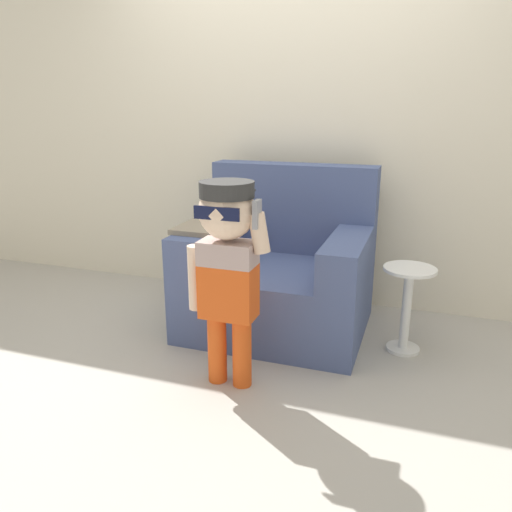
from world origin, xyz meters
TOP-DOWN VIEW (x-y plane):
  - ground_plane at (0.00, 0.00)m, footprint 10.00×10.00m
  - wall_back at (0.00, 0.72)m, footprint 10.00×0.05m
  - armchair at (0.07, 0.16)m, footprint 1.12×0.91m
  - person_child at (0.04, -0.62)m, footprint 0.43×0.32m
  - side_table at (0.87, 0.04)m, footprint 0.29×0.29m

SIDE VIEW (x-z plane):
  - ground_plane at x=0.00m, z-range 0.00..0.00m
  - side_table at x=0.87m, z-range 0.05..0.56m
  - armchair at x=0.07m, z-range -0.15..0.86m
  - person_child at x=0.04m, z-range 0.17..1.22m
  - wall_back at x=0.00m, z-range 0.00..2.60m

